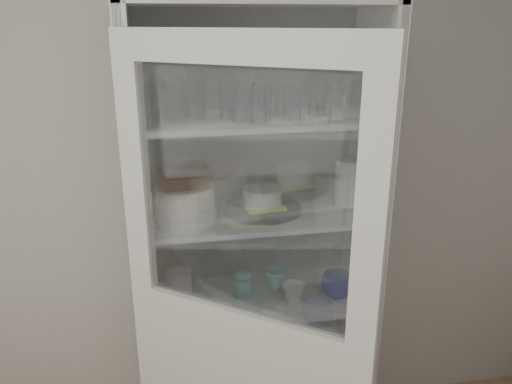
{
  "coord_description": "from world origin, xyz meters",
  "views": [
    {
      "loc": [
        -0.16,
        -0.65,
        2.02
      ],
      "look_at": [
        0.2,
        1.27,
        1.34
      ],
      "focal_mm": 35.0,
      "sensor_mm": 36.0,
      "label": 1
    }
  ],
  "objects_px": {
    "pantry_cabinet": "(253,272)",
    "measuring_cups": "(189,309)",
    "goblet_1": "(229,92)",
    "grey_bowl_stack": "(349,182)",
    "plate_stack_back": "(182,194)",
    "glass_platter": "(262,208)",
    "plate_stack_front": "(186,213)",
    "yellow_trivet": "(262,205)",
    "teal_jar": "(243,285)",
    "cream_dish": "(198,366)",
    "mug_white": "(294,293)",
    "terracotta_bowl": "(184,178)",
    "white_canister": "(179,286)",
    "tin_box": "(291,362)",
    "goblet_2": "(311,90)",
    "mug_teal": "(277,279)",
    "goblet_0": "(158,93)",
    "cream_bowl": "(185,194)",
    "goblet_3": "(342,89)",
    "cupboard_door": "(242,368)",
    "white_ramekin": "(262,196)",
    "mug_blue": "(337,285)"
  },
  "relations": [
    {
      "from": "cupboard_door",
      "to": "goblet_3",
      "type": "bearing_deg",
      "value": 86.11
    },
    {
      "from": "goblet_1",
      "to": "goblet_2",
      "type": "height_order",
      "value": "goblet_1"
    },
    {
      "from": "goblet_2",
      "to": "cream_bowl",
      "type": "height_order",
      "value": "goblet_2"
    },
    {
      "from": "goblet_1",
      "to": "teal_jar",
      "type": "xyz_separation_m",
      "value": [
        0.03,
        -0.08,
        -0.83
      ]
    },
    {
      "from": "mug_blue",
      "to": "goblet_0",
      "type": "bearing_deg",
      "value": -179.98
    },
    {
      "from": "mug_teal",
      "to": "plate_stack_back",
      "type": "bearing_deg",
      "value": 165.22
    },
    {
      "from": "goblet_1",
      "to": "cream_dish",
      "type": "relative_size",
      "value": 0.64
    },
    {
      "from": "glass_platter",
      "to": "yellow_trivet",
      "type": "relative_size",
      "value": 2.1
    },
    {
      "from": "goblet_3",
      "to": "teal_jar",
      "type": "height_order",
      "value": "goblet_3"
    },
    {
      "from": "yellow_trivet",
      "to": "cupboard_door",
      "type": "bearing_deg",
      "value": -108.72
    },
    {
      "from": "goblet_1",
      "to": "plate_stack_front",
      "type": "relative_size",
      "value": 0.69
    },
    {
      "from": "pantry_cabinet",
      "to": "measuring_cups",
      "type": "height_order",
      "value": "pantry_cabinet"
    },
    {
      "from": "white_ramekin",
      "to": "teal_jar",
      "type": "bearing_deg",
      "value": 173.83
    },
    {
      "from": "yellow_trivet",
      "to": "cream_dish",
      "type": "height_order",
      "value": "yellow_trivet"
    },
    {
      "from": "cupboard_door",
      "to": "plate_stack_back",
      "type": "relative_size",
      "value": 8.83
    },
    {
      "from": "mug_teal",
      "to": "teal_jar",
      "type": "relative_size",
      "value": 1.07
    },
    {
      "from": "mug_white",
      "to": "mug_teal",
      "type": "bearing_deg",
      "value": 118.85
    },
    {
      "from": "mug_blue",
      "to": "cream_bowl",
      "type": "bearing_deg",
      "value": -165.64
    },
    {
      "from": "goblet_3",
      "to": "mug_white",
      "type": "xyz_separation_m",
      "value": [
        -0.24,
        -0.21,
        -0.84
      ]
    },
    {
      "from": "plate_stack_front",
      "to": "plate_stack_back",
      "type": "height_order",
      "value": "plate_stack_back"
    },
    {
      "from": "cream_bowl",
      "to": "teal_jar",
      "type": "xyz_separation_m",
      "value": [
        0.24,
        0.08,
        -0.47
      ]
    },
    {
      "from": "goblet_3",
      "to": "tin_box",
      "type": "xyz_separation_m",
      "value": [
        -0.23,
        -0.14,
        -1.25
      ]
    },
    {
      "from": "plate_stack_front",
      "to": "terracotta_bowl",
      "type": "xyz_separation_m",
      "value": [
        0.0,
        0.0,
        0.14
      ]
    },
    {
      "from": "goblet_1",
      "to": "grey_bowl_stack",
      "type": "relative_size",
      "value": 0.84
    },
    {
      "from": "teal_jar",
      "to": "measuring_cups",
      "type": "bearing_deg",
      "value": -156.58
    },
    {
      "from": "goblet_2",
      "to": "mug_white",
      "type": "height_order",
      "value": "goblet_2"
    },
    {
      "from": "cupboard_door",
      "to": "goblet_1",
      "type": "bearing_deg",
      "value": 122.4
    },
    {
      "from": "cupboard_door",
      "to": "white_ramekin",
      "type": "xyz_separation_m",
      "value": [
        0.17,
        0.49,
        0.45
      ]
    },
    {
      "from": "terracotta_bowl",
      "to": "white_canister",
      "type": "xyz_separation_m",
      "value": [
        -0.04,
        0.09,
        -0.52
      ]
    },
    {
      "from": "plate_stack_front",
      "to": "yellow_trivet",
      "type": "distance_m",
      "value": 0.33
    },
    {
      "from": "mug_blue",
      "to": "yellow_trivet",
      "type": "bearing_deg",
      "value": -178.76
    },
    {
      "from": "pantry_cabinet",
      "to": "mug_white",
      "type": "xyz_separation_m",
      "value": [
        0.15,
        -0.16,
        -0.03
      ]
    },
    {
      "from": "cream_bowl",
      "to": "cream_dish",
      "type": "relative_size",
      "value": 0.88
    },
    {
      "from": "plate_stack_back",
      "to": "glass_platter",
      "type": "bearing_deg",
      "value": -19.28
    },
    {
      "from": "mug_teal",
      "to": "cream_dish",
      "type": "distance_m",
      "value": 0.55
    },
    {
      "from": "yellow_trivet",
      "to": "tin_box",
      "type": "xyz_separation_m",
      "value": [
        0.14,
        -0.02,
        -0.8
      ]
    },
    {
      "from": "terracotta_bowl",
      "to": "glass_platter",
      "type": "height_order",
      "value": "terracotta_bowl"
    },
    {
      "from": "pantry_cabinet",
      "to": "cream_bowl",
      "type": "xyz_separation_m",
      "value": [
        -0.3,
        -0.14,
        0.44
      ]
    },
    {
      "from": "tin_box",
      "to": "goblet_2",
      "type": "bearing_deg",
      "value": 55.59
    },
    {
      "from": "plate_stack_front",
      "to": "white_ramekin",
      "type": "relative_size",
      "value": 1.48
    },
    {
      "from": "goblet_0",
      "to": "grey_bowl_stack",
      "type": "xyz_separation_m",
      "value": [
        0.79,
        -0.1,
        -0.38
      ]
    },
    {
      "from": "goblet_3",
      "to": "cream_dish",
      "type": "bearing_deg",
      "value": -170.95
    },
    {
      "from": "goblet_3",
      "to": "goblet_1",
      "type": "bearing_deg",
      "value": -176.26
    },
    {
      "from": "pantry_cabinet",
      "to": "tin_box",
      "type": "height_order",
      "value": "pantry_cabinet"
    },
    {
      "from": "goblet_0",
      "to": "teal_jar",
      "type": "relative_size",
      "value": 1.71
    },
    {
      "from": "teal_jar",
      "to": "cream_dish",
      "type": "relative_size",
      "value": 0.38
    },
    {
      "from": "cupboard_door",
      "to": "cream_dish",
      "type": "bearing_deg",
      "value": 141.53
    },
    {
      "from": "goblet_0",
      "to": "mug_blue",
      "type": "relative_size",
      "value": 1.27
    },
    {
      "from": "plate_stack_front",
      "to": "terracotta_bowl",
      "type": "bearing_deg",
      "value": 0.0
    },
    {
      "from": "mug_teal",
      "to": "pantry_cabinet",
      "type": "bearing_deg",
      "value": 158.92
    }
  ]
}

